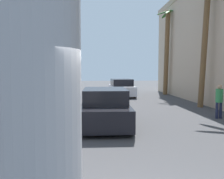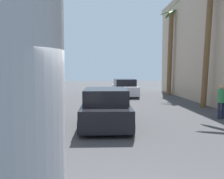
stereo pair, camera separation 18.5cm
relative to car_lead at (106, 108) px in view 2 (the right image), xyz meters
The scene contains 7 objects.
ground_plane 2.60m from the car_lead, 85.77° to the left, with size 87.19×87.19×0.00m, color #424244.
car_lead is the anchor object (origin of this frame).
car_far 12.13m from the car_lead, 79.95° to the left, with size 2.15×4.80×1.56m.
palm_tree_far_right 14.98m from the car_lead, 62.90° to the left, with size 2.53×2.39×8.06m.
palm_tree_mid_right 9.02m from the car_lead, 35.48° to the left, with size 3.43×3.24×7.94m.
pedestrian_mid_right 5.69m from the car_lead, 10.34° to the left, with size 0.38×0.38×1.66m.
pedestrian_far_left 8.40m from the car_lead, 124.70° to the left, with size 0.47×0.47×1.64m.
Camera 2 is at (-0.53, -3.04, 2.33)m, focal length 40.00 mm.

